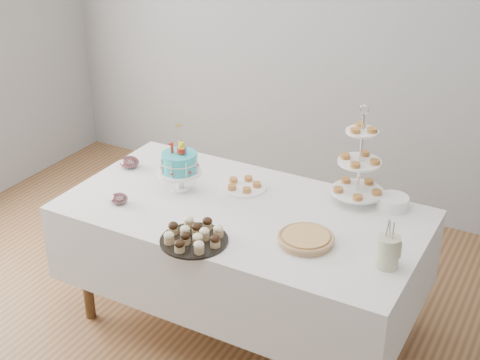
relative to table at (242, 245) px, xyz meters
The scene contains 12 objects.
floor 0.62m from the table, 90.00° to the right, with size 5.00×5.00×0.00m, color brown.
walls 0.86m from the table, 90.00° to the right, with size 5.04×4.04×2.70m.
table is the anchor object (origin of this frame).
birthday_cake 0.53m from the table, behind, with size 0.25×0.25×0.38m.
cupcake_tray 0.48m from the table, 97.19° to the right, with size 0.34×0.34×0.08m.
pie 0.52m from the table, 19.13° to the right, with size 0.28×0.28×0.04m.
tiered_stand 0.78m from the table, 37.02° to the left, with size 0.29×0.29×0.56m.
plate_stack 0.84m from the table, 29.91° to the left, with size 0.17×0.17×0.07m.
pastry_plate 0.34m from the table, 117.11° to the left, with size 0.26×0.26×0.04m.
jam_bowl_a 0.72m from the table, 156.68° to the right, with size 0.10×0.10×0.06m.
jam_bowl_b 0.89m from the table, behind, with size 0.12×0.12×0.07m.
utensil_pitcher 0.91m from the table, 10.39° to the right, with size 0.11×0.11×0.24m.
Camera 1 is at (1.49, -2.43, 2.50)m, focal length 50.00 mm.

